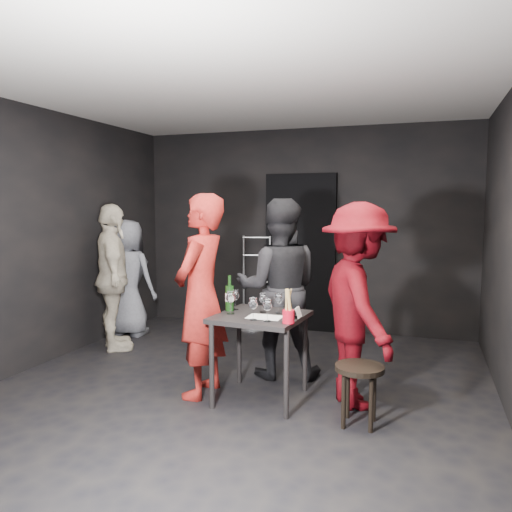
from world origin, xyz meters
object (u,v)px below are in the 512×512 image
(server_red, at_px, (201,276))
(stool, at_px, (359,377))
(tasting_table, at_px, (261,326))
(bystander_cream, at_px, (112,268))
(man_maroon, at_px, (358,291))
(woman_black, at_px, (279,274))
(bystander_grey, at_px, (128,278))
(wine_bottle, at_px, (230,297))
(breadstick_cup, at_px, (288,307))
(hand_truck, at_px, (256,311))

(server_red, bearing_deg, stool, 83.38)
(tasting_table, bearing_deg, bystander_cream, 157.25)
(stool, height_order, man_maroon, man_maroon)
(stool, bearing_deg, bystander_cream, 159.24)
(woman_black, distance_m, bystander_grey, 2.45)
(man_maroon, height_order, wine_bottle, man_maroon)
(tasting_table, xyz_separation_m, stool, (0.88, -0.25, -0.27))
(stool, xyz_separation_m, breadstick_cup, (-0.57, 0.02, 0.50))
(tasting_table, distance_m, stool, 0.95)
(breadstick_cup, bearing_deg, wine_bottle, 155.36)
(tasting_table, distance_m, breadstick_cup, 0.45)
(server_red, xyz_separation_m, bystander_grey, (-1.77, 1.56, -0.31))
(hand_truck, xyz_separation_m, bystander_grey, (-1.44, -0.89, 0.53))
(bystander_cream, distance_m, breadstick_cup, 2.64)
(breadstick_cup, bearing_deg, bystander_cream, 155.36)
(bystander_grey, distance_m, breadstick_cup, 3.13)
(woman_black, bearing_deg, bystander_grey, -35.45)
(stool, xyz_separation_m, man_maroon, (-0.07, 0.40, 0.60))
(man_maroon, distance_m, wine_bottle, 1.12)
(stool, xyz_separation_m, wine_bottle, (-1.19, 0.31, 0.49))
(tasting_table, bearing_deg, stool, -15.80)
(stool, xyz_separation_m, woman_black, (-0.91, 0.89, 0.64))
(man_maroon, height_order, bystander_grey, man_maroon)
(server_red, relative_size, breadstick_cup, 7.20)
(woman_black, distance_m, breadstick_cup, 0.94)
(server_red, height_order, wine_bottle, server_red)
(stool, distance_m, breadstick_cup, 0.76)
(bystander_cream, distance_m, wine_bottle, 1.97)
(server_red, relative_size, man_maroon, 1.09)
(tasting_table, distance_m, server_red, 0.68)
(stool, height_order, breadstick_cup, breadstick_cup)
(wine_bottle, bearing_deg, hand_truck, 103.28)
(woman_black, relative_size, man_maroon, 1.04)
(wine_bottle, bearing_deg, bystander_cream, 155.36)
(woman_black, relative_size, breadstick_cup, 6.89)
(hand_truck, height_order, tasting_table, hand_truck)
(stool, distance_m, bystander_cream, 3.23)
(tasting_table, bearing_deg, hand_truck, 109.79)
(stool, distance_m, woman_black, 1.42)
(hand_truck, xyz_separation_m, man_maroon, (1.67, -2.24, 0.75))
(breadstick_cup, bearing_deg, bystander_grey, 146.53)
(tasting_table, bearing_deg, bystander_grey, 146.88)
(hand_truck, distance_m, woman_black, 2.09)
(stool, xyz_separation_m, bystander_grey, (-3.18, 1.75, 0.37))
(hand_truck, height_order, bystander_grey, bystander_grey)
(server_red, height_order, woman_black, server_red)
(wine_bottle, bearing_deg, bystander_grey, 144.10)
(man_maroon, distance_m, breadstick_cup, 0.63)
(bystander_grey, bearing_deg, tasting_table, 149.35)
(hand_truck, xyz_separation_m, server_red, (0.32, -2.45, 0.84))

